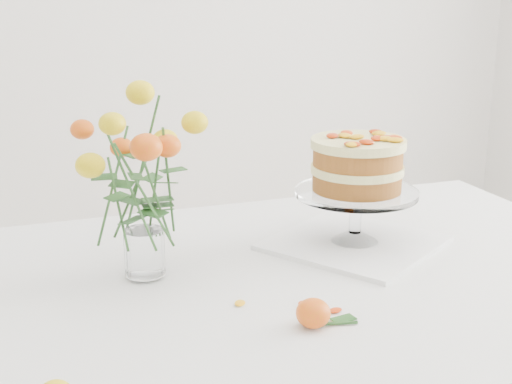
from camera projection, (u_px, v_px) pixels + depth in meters
table at (283, 313)px, 1.36m from camera, size 1.43×0.93×0.76m
napkin at (354, 243)px, 1.48m from camera, size 0.43×0.43×0.01m
cake_stand at (357, 170)px, 1.44m from camera, size 0.25×0.25×0.23m
rose_vase at (140, 163)px, 1.26m from camera, size 0.29×0.29×0.37m
loose_rose_far at (314, 313)px, 1.12m from camera, size 0.10×0.06×0.05m
stray_petal_a at (240, 303)px, 1.21m from camera, size 0.03×0.02×0.00m
stray_petal_b at (303, 304)px, 1.20m from camera, size 0.03×0.02×0.00m
stray_petal_c at (335, 311)px, 1.18m from camera, size 0.03×0.02×0.00m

